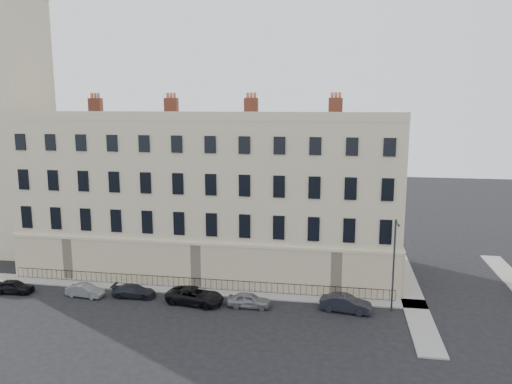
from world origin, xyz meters
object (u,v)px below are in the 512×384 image
(car_a, at_px, (14,286))
(car_f, at_px, (346,304))
(car_c, at_px, (134,291))
(car_d, at_px, (195,296))
(car_e, at_px, (249,300))
(car_b, at_px, (85,290))
(streetlamp, at_px, (394,261))

(car_a, bearing_deg, car_f, -92.12)
(car_c, bearing_deg, car_a, 92.75)
(car_d, bearing_deg, car_a, 100.16)
(car_d, distance_m, car_e, 4.57)
(car_a, distance_m, car_c, 10.87)
(car_b, relative_size, streetlamp, 0.44)
(car_b, relative_size, car_d, 0.69)
(car_a, relative_size, car_f, 0.85)
(car_b, distance_m, car_f, 22.19)
(car_c, bearing_deg, car_f, -92.00)
(car_d, bearing_deg, car_f, -79.18)
(car_c, distance_m, car_f, 17.98)
(streetlamp, bearing_deg, car_d, -173.31)
(car_c, relative_size, car_e, 1.06)
(car_e, distance_m, car_f, 7.82)
(car_c, bearing_deg, car_b, 96.14)
(car_a, xyz_separation_m, streetlamp, (32.47, 1.50, 3.61))
(car_f, bearing_deg, car_d, 100.77)
(car_c, height_order, streetlamp, streetlamp)
(car_d, distance_m, streetlamp, 16.46)
(car_a, distance_m, streetlamp, 32.70)
(car_a, bearing_deg, car_c, -89.17)
(car_e, xyz_separation_m, car_f, (7.81, 0.44, 0.07))
(car_b, bearing_deg, car_e, -83.70)
(car_a, distance_m, car_d, 16.43)
(car_f, relative_size, streetlamp, 0.54)
(car_c, xyz_separation_m, streetlamp, (21.64, 0.61, 3.66))
(car_b, height_order, car_d, car_d)
(car_a, distance_m, car_f, 28.82)
(car_b, bearing_deg, streetlamp, -81.61)
(car_d, height_order, streetlamp, streetlamp)
(car_b, distance_m, streetlamp, 26.13)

